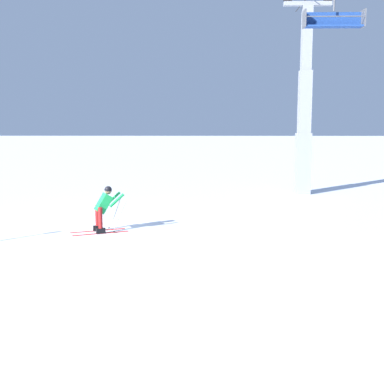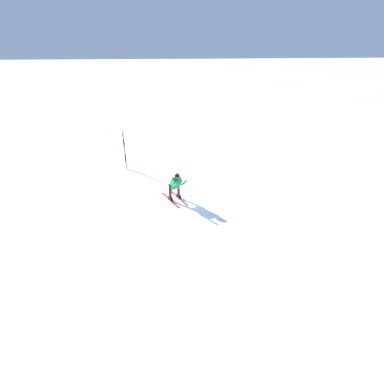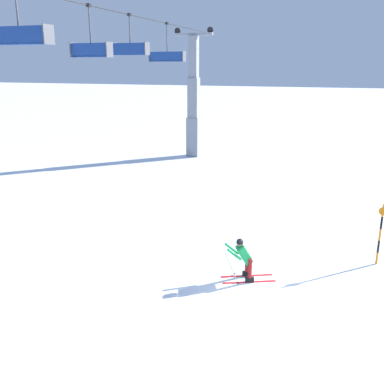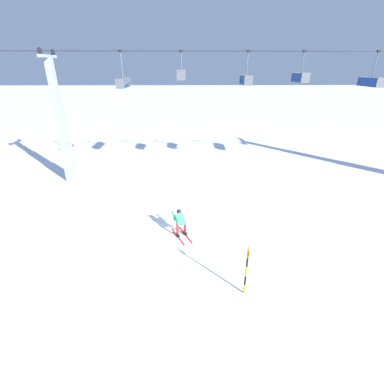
% 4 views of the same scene
% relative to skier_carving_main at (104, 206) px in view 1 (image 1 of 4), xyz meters
% --- Properties ---
extents(ground_plane, '(260.00, 260.00, 0.00)m').
position_rel_skier_carving_main_xyz_m(ground_plane, '(-0.96, -0.91, -0.82)').
color(ground_plane, white).
extents(skier_carving_main, '(1.24, 1.81, 1.57)m').
position_rel_skier_carving_main_xyz_m(skier_carving_main, '(0.00, 0.00, 0.00)').
color(skier_carving_main, red).
rests_on(skier_carving_main, ground_plane).
extents(lift_tower_near, '(0.68, 2.29, 9.35)m').
position_rel_skier_carving_main_xyz_m(lift_tower_near, '(-8.85, 7.92, 3.09)').
color(lift_tower_near, gray).
rests_on(lift_tower_near, ground_plane).
extents(chairlift_seat_nearest, '(0.61, 2.22, 2.35)m').
position_rel_skier_carving_main_xyz_m(chairlift_seat_nearest, '(-4.07, 7.92, 6.41)').
color(chairlift_seat_nearest, black).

